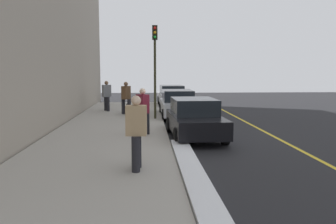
% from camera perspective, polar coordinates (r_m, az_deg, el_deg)
% --- Properties ---
extents(ground_plane, '(56.00, 56.00, 0.00)m').
position_cam_1_polar(ground_plane, '(13.73, 4.10, -4.12)').
color(ground_plane, black).
extents(sidewalk, '(28.00, 4.60, 0.15)m').
position_cam_1_polar(sidewalk, '(13.69, -9.76, -3.91)').
color(sidewalk, '#A39E93').
rests_on(sidewalk, ground).
extents(lane_stripe_centre, '(28.00, 0.14, 0.01)m').
position_cam_1_polar(lane_stripe_centre, '(14.49, 16.78, -3.80)').
color(lane_stripe_centre, gold).
rests_on(lane_stripe_centre, ground).
extents(snow_bank_curb, '(7.74, 0.56, 0.22)m').
position_cam_1_polar(snow_bank_curb, '(8.39, 4.15, -10.39)').
color(snow_bank_curb, white).
rests_on(snow_bank_curb, ground).
extents(parked_car_white, '(4.68, 2.02, 1.51)m').
position_cam_1_polar(parked_car_white, '(25.73, 0.63, 2.66)').
color(parked_car_white, black).
rests_on(parked_car_white, ground).
extents(parked_car_silver, '(4.75, 1.94, 1.51)m').
position_cam_1_polar(parked_car_silver, '(19.42, 1.59, 1.34)').
color(parked_car_silver, black).
rests_on(parked_car_silver, ground).
extents(parked_car_black, '(4.35, 2.02, 1.51)m').
position_cam_1_polar(parked_car_black, '(13.50, 4.34, -1.05)').
color(parked_car_black, black).
rests_on(parked_car_black, ground).
extents(pedestrian_brown_coat, '(0.58, 0.54, 1.82)m').
position_cam_1_polar(pedestrian_brown_coat, '(19.75, -6.83, 2.43)').
color(pedestrian_brown_coat, black).
rests_on(pedestrian_brown_coat, sidewalk).
extents(pedestrian_burgundy_coat, '(0.56, 0.52, 1.77)m').
position_cam_1_polar(pedestrian_burgundy_coat, '(13.32, -4.14, 0.31)').
color(pedestrian_burgundy_coat, black).
rests_on(pedestrian_burgundy_coat, sidewalk).
extents(pedestrian_tan_coat, '(0.60, 0.52, 1.83)m').
position_cam_1_polar(pedestrian_tan_coat, '(8.58, -5.17, -3.02)').
color(pedestrian_tan_coat, black).
rests_on(pedestrian_tan_coat, sidewalk).
extents(pedestrian_grey_coat, '(0.56, 0.58, 1.82)m').
position_cam_1_polar(pedestrian_grey_coat, '(21.60, -9.94, 2.74)').
color(pedestrian_grey_coat, black).
rests_on(pedestrian_grey_coat, sidewalk).
extents(traffic_light_pole, '(0.35, 0.26, 4.67)m').
position_cam_1_polar(traffic_light_pole, '(17.78, -2.14, 8.99)').
color(traffic_light_pole, '#2D2D19').
rests_on(traffic_light_pole, sidewalk).
extents(rolling_suitcase, '(0.34, 0.22, 0.91)m').
position_cam_1_polar(rolling_suitcase, '(20.31, -6.45, 0.60)').
color(rolling_suitcase, black).
rests_on(rolling_suitcase, sidewalk).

